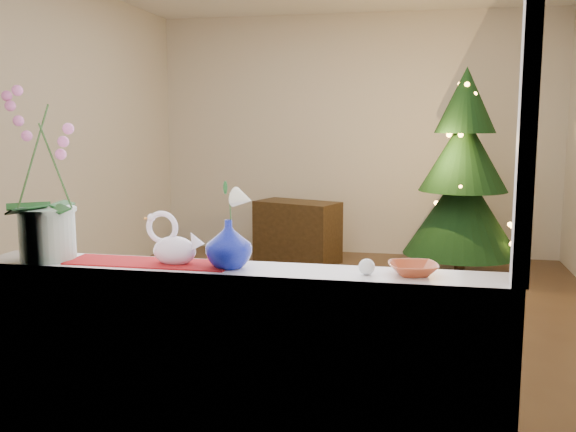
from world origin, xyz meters
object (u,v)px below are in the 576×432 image
swan (174,240)px  side_table (297,232)px  paperweight (367,267)px  xmas_tree (463,174)px  blue_vase (229,240)px  amber_dish (413,270)px  orchid_pot (44,174)px

swan → side_table: bearing=109.8°
paperweight → xmas_tree: bearing=81.2°
blue_vase → side_table: size_ratio=0.26×
amber_dish → swan: bearing=-179.1°
paperweight → side_table: 4.44m
orchid_pot → paperweight: bearing=-0.2°
paperweight → side_table: bearing=104.3°
blue_vase → amber_dish: bearing=2.1°
blue_vase → xmas_tree: size_ratio=0.11×
swan → blue_vase: size_ratio=1.10×
amber_dish → xmas_tree: bearing=83.7°
blue_vase → side_table: (-0.53, 4.25, -0.70)m
orchid_pot → amber_dish: size_ratio=4.56×
swan → side_table: swan is taller
blue_vase → xmas_tree: (1.16, 3.88, -0.02)m
blue_vase → amber_dish: size_ratio=1.40×
xmas_tree → swan: bearing=-109.8°
orchid_pot → paperweight: 1.41m
blue_vase → xmas_tree: 4.05m
swan → blue_vase: (0.24, -0.01, 0.01)m
blue_vase → paperweight: size_ratio=3.57×
blue_vase → paperweight: blue_vase is taller
paperweight → xmas_tree: xmas_tree is taller
swan → amber_dish: bearing=16.8°
side_table → blue_vase: bearing=-62.6°
swan → blue_vase: blue_vase is taller
orchid_pot → xmas_tree: 4.36m
xmas_tree → side_table: (-1.68, 0.37, -0.68)m
orchid_pot → xmas_tree: bearing=63.2°
orchid_pot → swan: orchid_pot is taller
paperweight → swan: bearing=178.6°
blue_vase → side_table: blue_vase is taller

